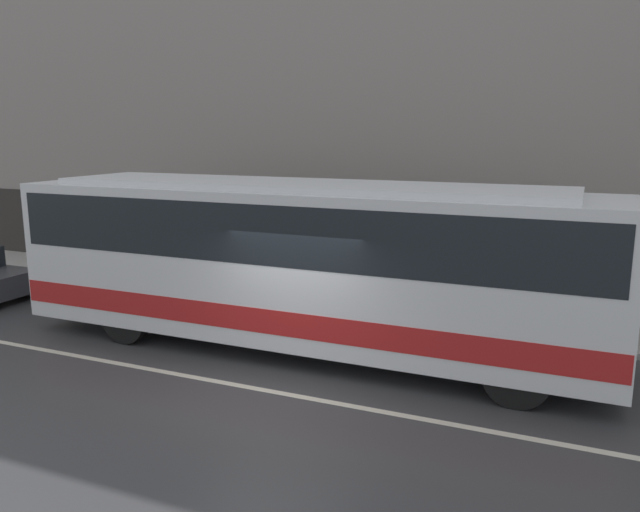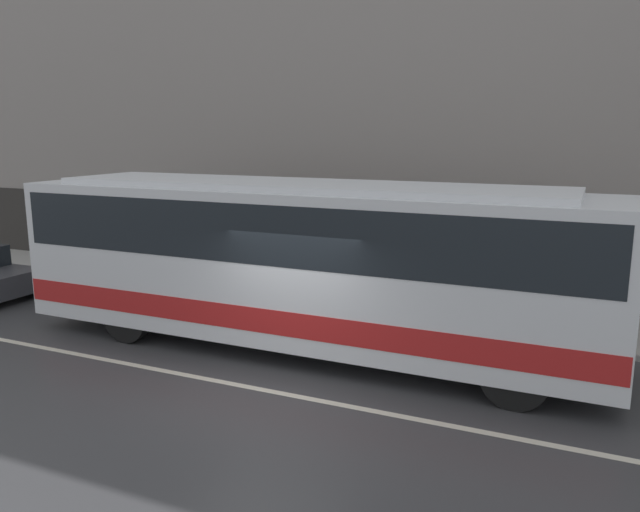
{
  "view_description": "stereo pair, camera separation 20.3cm",
  "coord_description": "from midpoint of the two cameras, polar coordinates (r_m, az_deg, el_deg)",
  "views": [
    {
      "loc": [
        4.53,
        -8.54,
        4.23
      ],
      "look_at": [
        -0.05,
        2.1,
        1.9
      ],
      "focal_mm": 35.0,
      "sensor_mm": 36.0,
      "label": 1
    },
    {
      "loc": [
        4.71,
        -8.46,
        4.23
      ],
      "look_at": [
        -0.05,
        2.1,
        1.9
      ],
      "focal_mm": 35.0,
      "sensor_mm": 36.0,
      "label": 2
    }
  ],
  "objects": [
    {
      "name": "transit_bus",
      "position": [
        11.99,
        -2.25,
        -0.07
      ],
      "size": [
        11.6,
        2.53,
        3.28
      ],
      "color": "silver",
      "rests_on": "ground_plane"
    },
    {
      "name": "pedestrian_waiting",
      "position": [
        15.51,
        -0.29,
        -1.24
      ],
      "size": [
        0.36,
        0.36,
        1.55
      ],
      "color": "#1E5933",
      "rests_on": "sidewalk"
    },
    {
      "name": "ground_plane",
      "position": [
        10.56,
        -4.93,
        -12.26
      ],
      "size": [
        60.0,
        60.0,
        0.0
      ],
      "primitive_type": "plane",
      "color": "#38383A"
    },
    {
      "name": "lane_stripe",
      "position": [
        10.56,
        -4.93,
        -12.24
      ],
      "size": [
        54.0,
        0.14,
        0.01
      ],
      "color": "beige",
      "rests_on": "ground_plane"
    },
    {
      "name": "building_facade",
      "position": [
        16.12,
        6.76,
        11.91
      ],
      "size": [
        60.0,
        0.35,
        9.12
      ],
      "color": "gray",
      "rests_on": "ground_plane"
    },
    {
      "name": "sidewalk",
      "position": [
        15.23,
        4.71,
        -4.52
      ],
      "size": [
        60.0,
        2.8,
        0.13
      ],
      "color": "#A09E99",
      "rests_on": "ground_plane"
    }
  ]
}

